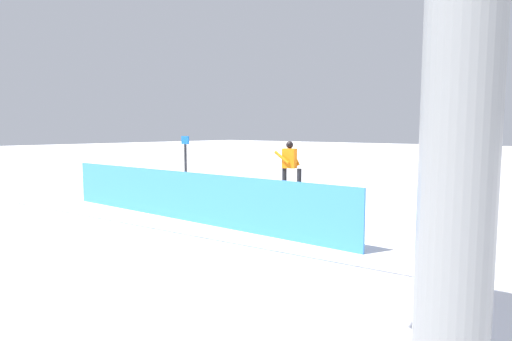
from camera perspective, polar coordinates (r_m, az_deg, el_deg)
name	(u,v)px	position (r m, az deg, el deg)	size (l,w,h in m)	color
ground_plane	(263,204)	(13.33, 0.98, -4.60)	(120.00, 120.00, 0.00)	white
grind_box	(263,197)	(13.29, 0.98, -3.57)	(5.71, 0.80, 0.53)	white
snowboarder	(290,164)	(12.57, 4.67, 0.93)	(1.47, 0.60, 1.48)	green
safety_fence	(185,196)	(11.01, -9.59, -3.48)	(9.79, 0.06, 1.27)	#3884E0
trail_marker	(186,163)	(15.82, -9.58, 1.07)	(0.40, 0.10, 2.12)	#262628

